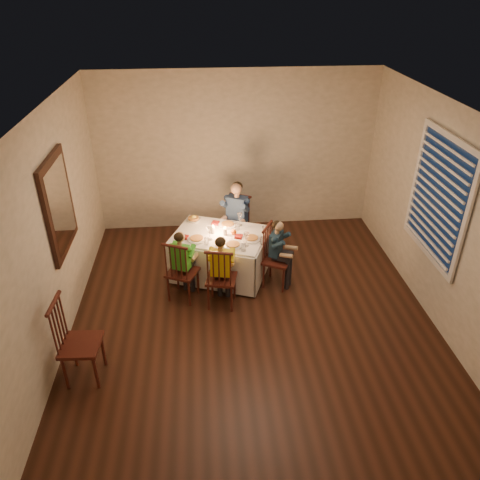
{
  "coord_description": "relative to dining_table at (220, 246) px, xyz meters",
  "views": [
    {
      "loc": [
        -0.57,
        -4.72,
        3.82
      ],
      "look_at": [
        -0.14,
        0.15,
        1.02
      ],
      "focal_mm": 35.0,
      "sensor_mm": 36.0,
      "label": 1
    }
  ],
  "objects": [
    {
      "name": "ground",
      "position": [
        0.35,
        -0.95,
        -0.47
      ],
      "size": [
        5.0,
        5.0,
        0.0
      ],
      "primitive_type": "plane",
      "color": "black",
      "rests_on": "ground"
    },
    {
      "name": "wall_left",
      "position": [
        -1.9,
        -0.95,
        0.83
      ],
      "size": [
        0.02,
        5.0,
        2.6
      ],
      "primitive_type": "cube",
      "color": "beige",
      "rests_on": "ground"
    },
    {
      "name": "wall_right",
      "position": [
        2.6,
        -0.95,
        0.83
      ],
      "size": [
        0.02,
        5.0,
        2.6
      ],
      "primitive_type": "cube",
      "color": "beige",
      "rests_on": "ground"
    },
    {
      "name": "wall_back",
      "position": [
        0.35,
        1.55,
        0.83
      ],
      "size": [
        4.5,
        0.02,
        2.6
      ],
      "primitive_type": "cube",
      "color": "beige",
      "rests_on": "ground"
    },
    {
      "name": "ceiling",
      "position": [
        0.35,
        -0.95,
        2.13
      ],
      "size": [
        5.0,
        5.0,
        0.0
      ],
      "primitive_type": "plane",
      "color": "white",
      "rests_on": "wall_back"
    },
    {
      "name": "dining_table",
      "position": [
        0.0,
        0.0,
        0.0
      ],
      "size": [
        1.52,
        1.32,
        0.63
      ],
      "rotation": [
        0.0,
        0.0,
        -0.36
      ],
      "color": "white",
      "rests_on": "ground"
    },
    {
      "name": "chair_adult",
      "position": [
        0.29,
        0.64,
        -0.47
      ],
      "size": [
        0.49,
        0.49,
        0.9
      ],
      "primitive_type": null,
      "rotation": [
        0.0,
        0.0,
        -0.48
      ],
      "color": "#3E1611",
      "rests_on": "ground"
    },
    {
      "name": "chair_near_left",
      "position": [
        -0.52,
        -0.52,
        -0.47
      ],
      "size": [
        0.48,
        0.47,
        0.9
      ],
      "primitive_type": null,
      "rotation": [
        0.0,
        0.0,
        2.72
      ],
      "color": "#3E1611",
      "rests_on": "ground"
    },
    {
      "name": "chair_near_right",
      "position": [
        -0.02,
        -0.71,
        -0.47
      ],
      "size": [
        0.44,
        0.42,
        0.9
      ],
      "primitive_type": null,
      "rotation": [
        0.0,
        0.0,
        2.93
      ],
      "color": "#3E1611",
      "rests_on": "ground"
    },
    {
      "name": "chair_end",
      "position": [
        0.77,
        -0.33,
        -0.47
      ],
      "size": [
        0.48,
        0.49,
        0.9
      ],
      "primitive_type": null,
      "rotation": [
        0.0,
        0.0,
        1.1
      ],
      "color": "#3E1611",
      "rests_on": "ground"
    },
    {
      "name": "chair_extra",
      "position": [
        -1.55,
        -1.86,
        -0.47
      ],
      "size": [
        0.42,
        0.44,
        1.01
      ],
      "primitive_type": null,
      "rotation": [
        0.0,
        0.0,
        1.51
      ],
      "color": "#3E1611",
      "rests_on": "ground"
    },
    {
      "name": "adult",
      "position": [
        0.29,
        0.64,
        -0.47
      ],
      "size": [
        0.53,
        0.51,
        1.15
      ],
      "primitive_type": null,
      "rotation": [
        0.0,
        0.0,
        -0.48
      ],
      "color": "navy",
      "rests_on": "ground"
    },
    {
      "name": "child_green",
      "position": [
        -0.52,
        -0.52,
        -0.47
      ],
      "size": [
        0.41,
        0.4,
        1.01
      ],
      "primitive_type": null,
      "rotation": [
        0.0,
        0.0,
        2.72
      ],
      "color": "green",
      "rests_on": "ground"
    },
    {
      "name": "child_yellow",
      "position": [
        -0.02,
        -0.71,
        -0.47
      ],
      "size": [
        0.38,
        0.36,
        1.02
      ],
      "primitive_type": null,
      "rotation": [
        0.0,
        0.0,
        2.93
      ],
      "color": "yellow",
      "rests_on": "ground"
    },
    {
      "name": "child_teal",
      "position": [
        0.77,
        -0.33,
        -0.47
      ],
      "size": [
        0.4,
        0.41,
        1.0
      ],
      "primitive_type": null,
      "rotation": [
        0.0,
        0.0,
        1.1
      ],
      "color": "#1A3041",
      "rests_on": "ground"
    },
    {
      "name": "setting_adult",
      "position": [
        0.13,
        0.24,
        0.2
      ],
      "size": [
        0.34,
        0.34,
        0.02
      ],
      "primitive_type": "cylinder",
      "rotation": [
        0.0,
        0.0,
        -0.36
      ],
      "color": "white",
      "rests_on": "dining_table"
    },
    {
      "name": "setting_green",
      "position": [
        -0.32,
        -0.13,
        0.2
      ],
      "size": [
        0.34,
        0.34,
        0.02
      ],
      "primitive_type": "cylinder",
      "rotation": [
        0.0,
        0.0,
        -0.36
      ],
      "color": "white",
      "rests_on": "dining_table"
    },
    {
      "name": "setting_yellow",
      "position": [
        0.16,
        -0.34,
        0.2
      ],
      "size": [
        0.34,
        0.34,
        0.02
      ],
      "primitive_type": "cylinder",
      "rotation": [
        0.0,
        0.0,
        -0.36
      ],
      "color": "white",
      "rests_on": "dining_table"
    },
    {
      "name": "setting_teal",
      "position": [
        0.42,
        -0.19,
        0.2
      ],
      "size": [
        0.34,
        0.34,
        0.02
      ],
      "primitive_type": "cylinder",
      "rotation": [
        0.0,
        0.0,
        -0.36
      ],
      "color": "white",
      "rests_on": "dining_table"
    },
    {
      "name": "candle_left",
      "position": [
        -0.09,
        0.03,
        0.24
      ],
      "size": [
        0.06,
        0.06,
        0.1
      ],
      "primitive_type": "cylinder",
      "color": "silver",
      "rests_on": "dining_table"
    },
    {
      "name": "candle_right",
      "position": [
        0.08,
        -0.03,
        0.24
      ],
      "size": [
        0.06,
        0.06,
        0.1
      ],
      "primitive_type": "cylinder",
      "color": "silver",
      "rests_on": "dining_table"
    },
    {
      "name": "squash",
      "position": [
        -0.36,
        0.42,
        0.24
      ],
      "size": [
        0.09,
        0.09,
        0.09
      ],
      "primitive_type": "sphere",
      "color": "yellow",
      "rests_on": "dining_table"
    },
    {
      "name": "orange_fruit",
      "position": [
        0.2,
        -0.03,
        0.23
      ],
      "size": [
        0.08,
        0.08,
        0.08
      ],
      "primitive_type": "sphere",
      "color": "orange",
      "rests_on": "dining_table"
    },
    {
      "name": "serving_bowl",
      "position": [
        -0.36,
        0.41,
        0.22
      ],
      "size": [
        0.27,
        0.27,
        0.05
      ],
      "primitive_type": "imported",
      "rotation": [
        0.0,
        0.0,
        -0.54
      ],
      "color": "white",
      "rests_on": "dining_table"
    },
    {
      "name": "wall_mirror",
      "position": [
        -1.86,
        -0.65,
        1.03
      ],
      "size": [
        0.06,
        0.95,
        1.15
      ],
      "color": "black",
      "rests_on": "wall_left"
    },
    {
      "name": "window_blinds",
      "position": [
        2.56,
        -0.85,
        1.03
      ],
      "size": [
        0.07,
        1.34,
        1.54
      ],
      "color": "#0D1B35",
      "rests_on": "wall_right"
    }
  ]
}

